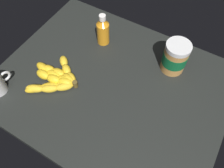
# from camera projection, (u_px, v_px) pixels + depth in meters

# --- Properties ---
(ground_plane) EXTENTS (0.91, 0.73, 0.04)m
(ground_plane) POSITION_uv_depth(u_px,v_px,m) (111.00, 86.00, 0.95)
(ground_plane) COLOR black
(banana_bunch) EXTENTS (0.21, 0.24, 0.04)m
(banana_bunch) POSITION_uv_depth(u_px,v_px,m) (55.00, 78.00, 0.93)
(banana_bunch) COLOR yellow
(banana_bunch) RESTS_ON ground_plane
(peanut_butter_jar) EXTENTS (0.10, 0.10, 0.14)m
(peanut_butter_jar) POSITION_uv_depth(u_px,v_px,m) (175.00, 57.00, 0.92)
(peanut_butter_jar) COLOR #BF8442
(peanut_butter_jar) RESTS_ON ground_plane
(honey_bottle) EXTENTS (0.05, 0.05, 0.15)m
(honey_bottle) POSITION_uv_depth(u_px,v_px,m) (103.00, 31.00, 1.00)
(honey_bottle) COLOR orange
(honey_bottle) RESTS_ON ground_plane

